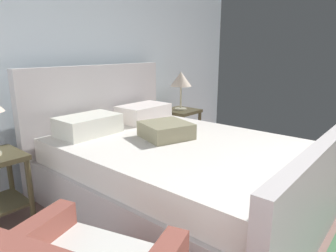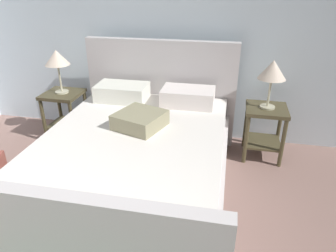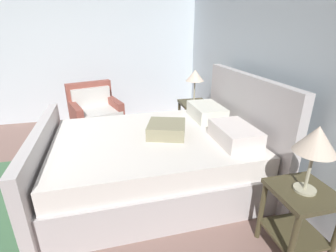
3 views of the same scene
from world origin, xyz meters
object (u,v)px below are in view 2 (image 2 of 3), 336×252
(bed, at_px, (137,157))
(nightstand_right, at_px, (265,124))
(table_lamp_left, at_px, (57,59))
(nightstand_left, at_px, (65,108))
(table_lamp_right, at_px, (273,71))

(bed, height_order, nightstand_right, bed)
(bed, distance_m, nightstand_right, 1.50)
(table_lamp_left, bearing_deg, nightstand_left, -63.43)
(bed, relative_size, table_lamp_left, 4.58)
(nightstand_right, bearing_deg, bed, -143.73)
(bed, bearing_deg, nightstand_right, 36.27)
(nightstand_right, bearing_deg, nightstand_left, -179.16)
(nightstand_left, bearing_deg, table_lamp_left, 116.57)
(bed, relative_size, table_lamp_right, 4.57)
(nightstand_left, bearing_deg, nightstand_right, 0.84)
(nightstand_right, distance_m, nightstand_left, 2.42)
(table_lamp_right, distance_m, table_lamp_left, 2.42)
(table_lamp_left, bearing_deg, table_lamp_right, 0.84)
(nightstand_right, xyz_separation_m, table_lamp_right, (0.00, 0.00, 0.60))
(bed, relative_size, nightstand_left, 3.96)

